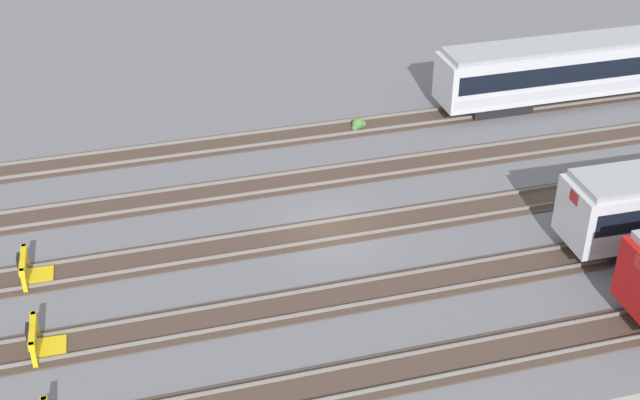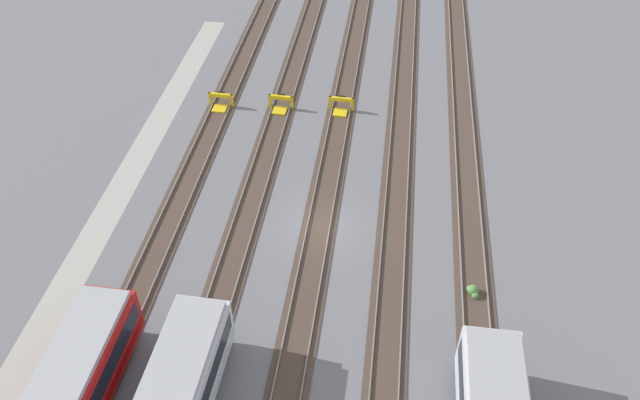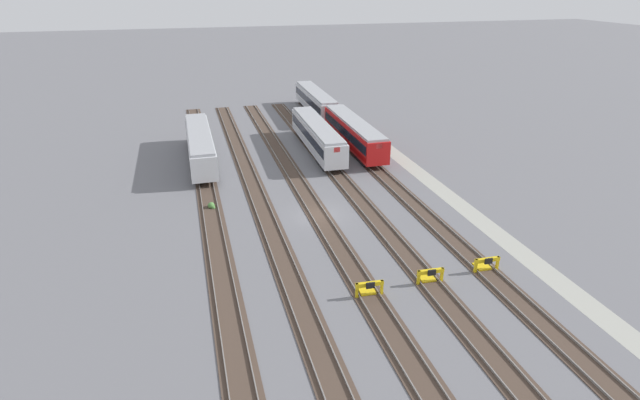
% 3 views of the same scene
% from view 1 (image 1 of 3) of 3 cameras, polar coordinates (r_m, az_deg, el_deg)
% --- Properties ---
extents(ground_plane, '(400.00, 400.00, 0.00)m').
position_cam_1_polar(ground_plane, '(40.60, 0.77, -2.05)').
color(ground_plane, slate).
extents(rail_track_nearest, '(90.00, 2.23, 0.21)m').
position_cam_1_polar(rail_track_nearest, '(33.45, 5.45, -10.82)').
color(rail_track_nearest, '#47382D').
rests_on(rail_track_nearest, ground).
extents(rail_track_near_inner, '(90.00, 2.23, 0.21)m').
position_cam_1_polar(rail_track_near_inner, '(36.88, 2.87, -5.99)').
color(rail_track_near_inner, '#47382D').
rests_on(rail_track_near_inner, ground).
extents(rail_track_middle, '(90.00, 2.24, 0.21)m').
position_cam_1_polar(rail_track_middle, '(40.58, 0.77, -1.99)').
color(rail_track_middle, '#47382D').
rests_on(rail_track_middle, ground).
extents(rail_track_far_inner, '(90.00, 2.23, 0.21)m').
position_cam_1_polar(rail_track_far_inner, '(44.49, -0.96, 1.32)').
color(rail_track_far_inner, '#47382D').
rests_on(rail_track_far_inner, ground).
extents(rail_track_farthest, '(90.00, 2.23, 0.21)m').
position_cam_1_polar(rail_track_farthest, '(48.56, -2.41, 4.08)').
color(rail_track_farthest, '#47382D').
rests_on(rail_track_farthest, ground).
extents(subway_car_front_row_centre, '(18.01, 2.92, 3.70)m').
position_cam_1_polar(subway_car_front_row_centre, '(54.38, 16.73, 8.20)').
color(subway_car_front_row_centre, silver).
rests_on(subway_car_front_row_centre, ground).
extents(bumper_stop_near_inner_track, '(1.38, 2.01, 1.22)m').
position_cam_1_polar(bumper_stop_near_inner_track, '(35.45, -17.40, -8.54)').
color(bumper_stop_near_inner_track, gold).
rests_on(bumper_stop_near_inner_track, ground).
extents(bumper_stop_middle_track, '(1.38, 2.01, 1.22)m').
position_cam_1_polar(bumper_stop_middle_track, '(39.32, -18.01, -4.21)').
color(bumper_stop_middle_track, gold).
rests_on(bumper_stop_middle_track, ground).
extents(weed_clump, '(0.92, 0.70, 0.64)m').
position_cam_1_polar(weed_clump, '(49.41, 2.46, 4.85)').
color(weed_clump, '#4C7F3D').
rests_on(weed_clump, ground).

